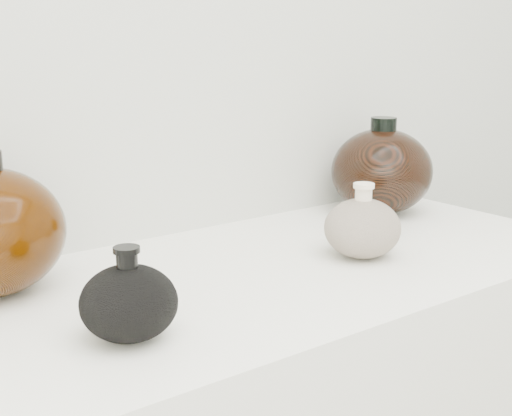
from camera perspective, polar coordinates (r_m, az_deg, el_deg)
black_gourd_vase at (r=0.83m, az=-10.14°, el=-7.43°), size 0.14×0.14×0.11m
cream_gourd_vase at (r=1.13m, az=8.51°, el=-1.56°), size 0.15×0.15×0.12m
right_round_pot at (r=1.40m, az=10.02°, el=2.94°), size 0.20×0.20×0.19m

